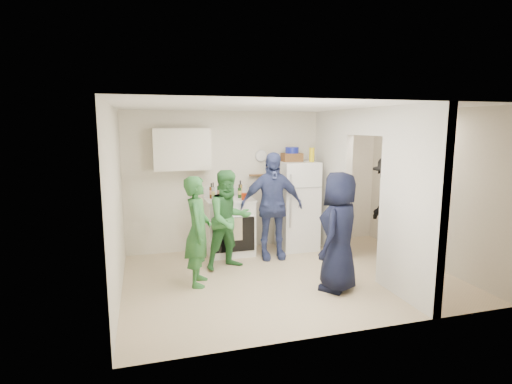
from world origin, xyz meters
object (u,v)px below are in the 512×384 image
(person_denim, at_px, (272,206))
(person_navy, at_px, (339,232))
(fridge, at_px, (297,205))
(blue_bowl, at_px, (292,150))
(yellow_cup_stack_top, at_px, (312,155))
(stove, at_px, (229,226))
(wicker_basket, at_px, (292,157))
(person_nook, at_px, (390,208))
(person_green_center, at_px, (229,220))
(person_green_left, at_px, (198,231))

(person_denim, bearing_deg, person_navy, -68.21)
(fridge, relative_size, blue_bowl, 6.70)
(yellow_cup_stack_top, xyz_separation_m, person_denim, (-0.84, -0.29, -0.83))
(stove, relative_size, fridge, 0.62)
(yellow_cup_stack_top, bearing_deg, wicker_basket, 154.89)
(wicker_basket, distance_m, person_nook, 1.89)
(person_navy, bearing_deg, person_nook, 170.25)
(yellow_cup_stack_top, bearing_deg, person_green_center, -160.42)
(person_denim, bearing_deg, person_nook, -12.11)
(person_nook, bearing_deg, person_denim, -95.24)
(stove, height_order, blue_bowl, blue_bowl)
(person_navy, bearing_deg, fridge, -137.96)
(person_navy, bearing_deg, stove, -103.70)
(fridge, bearing_deg, person_nook, -37.34)
(person_navy, bearing_deg, blue_bowl, -134.95)
(stove, bearing_deg, person_denim, -33.12)
(blue_bowl, height_order, yellow_cup_stack_top, blue_bowl)
(stove, bearing_deg, yellow_cup_stack_top, -5.00)
(person_nook, bearing_deg, wicker_basket, -114.79)
(person_green_center, relative_size, person_denim, 0.87)
(fridge, xyz_separation_m, person_nook, (1.28, -0.97, 0.08))
(person_green_left, bearing_deg, person_nook, -72.51)
(person_navy, bearing_deg, person_denim, -116.43)
(person_green_left, bearing_deg, wicker_basket, -42.84)
(fridge, bearing_deg, person_navy, -94.72)
(wicker_basket, bearing_deg, fridge, -26.57)
(person_green_left, height_order, person_denim, person_denim)
(person_green_center, height_order, person_navy, person_navy)
(person_denim, height_order, person_nook, person_denim)
(fridge, height_order, person_nook, person_nook)
(stove, bearing_deg, blue_bowl, 0.98)
(stove, height_order, person_nook, person_nook)
(stove, relative_size, person_navy, 0.60)
(person_denim, distance_m, person_nook, 1.99)
(yellow_cup_stack_top, bearing_deg, person_denim, -160.99)
(person_denim, bearing_deg, person_green_center, -154.84)
(fridge, bearing_deg, person_denim, -147.90)
(wicker_basket, relative_size, person_denim, 0.19)
(blue_bowl, distance_m, person_green_left, 2.49)
(fridge, xyz_separation_m, blue_bowl, (-0.10, 0.05, 1.01))
(stove, relative_size, wicker_basket, 2.83)
(wicker_basket, height_order, person_nook, person_nook)
(fridge, height_order, wicker_basket, wicker_basket)
(person_green_left, bearing_deg, yellow_cup_stack_top, -49.89)
(stove, distance_m, person_green_center, 0.78)
(wicker_basket, relative_size, person_green_left, 0.22)
(blue_bowl, bearing_deg, wicker_basket, 0.00)
(stove, xyz_separation_m, person_navy, (1.11, -1.95, 0.32))
(wicker_basket, height_order, person_denim, person_denim)
(yellow_cup_stack_top, height_order, person_nook, yellow_cup_stack_top)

